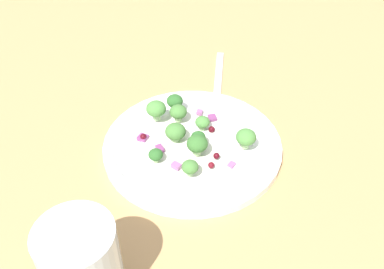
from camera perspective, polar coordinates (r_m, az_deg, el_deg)
ground_plane at (r=64.56cm, az=0.84°, el=-2.09°), size 180.00×180.00×2.00cm
plate at (r=62.81cm, az=-0.00°, el=-1.26°), size 25.43×25.43×1.70cm
dressing_pool at (r=62.52cm, az=-0.00°, el=-0.96°), size 14.75×14.75×0.20cm
broccoli_floret_0 at (r=60.49cm, az=7.03°, el=-0.39°), size 2.82×2.82×2.86cm
broccoli_floret_1 at (r=58.96cm, az=0.69°, el=-1.25°), size 2.88×2.88×2.92cm
broccoli_floret_2 at (r=60.36cm, az=0.82°, el=-0.40°), size 2.04×2.04×2.07cm
broccoli_floret_3 at (r=63.60cm, az=1.37°, el=1.59°), size 2.14×2.14×2.17cm
broccoli_floret_4 at (r=61.60cm, az=-2.16°, el=0.34°), size 2.92×2.92×2.96cm
broccoli_floret_5 at (r=58.57cm, az=-4.46°, el=-2.91°), size 1.97×1.97×2.00cm
broccoli_floret_6 at (r=64.58cm, az=-1.75°, el=2.96°), size 2.57×2.57×2.60cm
broccoli_floret_7 at (r=56.38cm, az=-0.25°, el=-4.27°), size 2.20×2.20×2.23cm
broccoli_floret_8 at (r=64.53cm, az=-4.69°, el=3.31°), size 2.95×2.95×2.99cm
broccoli_floret_9 at (r=66.54cm, az=-2.25°, el=4.33°), size 2.50×2.50×2.53cm
cranberry_0 at (r=58.32cm, az=2.51°, el=-4.00°), size 0.86×0.86×0.86cm
cranberry_1 at (r=59.41cm, az=3.20°, el=-2.79°), size 0.89×0.89×0.89cm
cranberry_2 at (r=62.75cm, az=-6.35°, el=-0.30°), size 0.91×0.91×0.91cm
cranberry_3 at (r=63.64cm, az=2.85°, el=0.46°), size 0.95×0.95×0.95cm
onion_bit_0 at (r=60.81cm, az=-4.20°, el=-1.81°), size 1.13×1.50×0.45cm
onion_bit_1 at (r=66.04cm, az=2.64°, el=2.21°), size 1.61×1.65×0.42cm
onion_bit_2 at (r=58.95cm, az=4.81°, el=-4.15°), size 1.22×1.06×0.38cm
onion_bit_3 at (r=58.36cm, az=-2.05°, el=-4.07°), size 1.24×1.47×0.58cm
onion_bit_4 at (r=63.15cm, az=-6.39°, el=-0.42°), size 1.75×1.80×0.59cm
onion_bit_5 at (r=66.84cm, az=0.99°, el=2.93°), size 1.25×1.24×0.45cm
fork at (r=75.71cm, az=3.37°, el=6.52°), size 14.25×14.60×0.50cm
water_glass at (r=45.95cm, az=-14.06°, el=-16.31°), size 7.74×7.74×10.82cm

